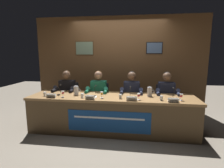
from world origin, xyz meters
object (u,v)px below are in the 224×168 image
(juice_glass_center_left, at_px, (102,94))
(chair_center_left, at_px, (100,102))
(nameplate_far_left, at_px, (51,96))
(water_cup_center_right, at_px, (120,97))
(nameplate_center_right, at_px, (132,99))
(microphone_far_left, at_px, (59,91))
(water_cup_far_left, at_px, (45,94))
(panelist_far_right, at_px, (167,95))
(panelist_far_left, at_px, (66,92))
(juice_glass_far_right, at_px, (181,96))
(conference_table, at_px, (111,108))
(water_pitcher_right_side, at_px, (150,92))
(document_stack_center_left, at_px, (91,97))
(nameplate_center_left, at_px, (90,97))
(panelist_center_right, at_px, (131,94))
(juice_glass_center_right, at_px, (139,95))
(juice_glass_far_left, at_px, (63,93))
(panelist_center_left, at_px, (98,93))
(microphone_far_right, at_px, (174,95))
(chair_far_left, at_px, (70,101))
(nameplate_far_right, at_px, (173,100))
(microphone_center_left, at_px, (95,92))
(water_cup_far_right, at_px, (161,98))
(chair_center_right, at_px, (131,103))
(water_cup_center_left, at_px, (82,96))
(chair_far_right, at_px, (165,104))
(microphone_center_right, at_px, (130,94))
(water_pitcher_left_side, at_px, (76,90))

(juice_glass_center_left, bearing_deg, chair_center_left, 104.53)
(nameplate_far_left, relative_size, water_cup_center_right, 2.28)
(nameplate_center_right, bearing_deg, microphone_far_left, 169.71)
(water_cup_far_left, distance_m, nameplate_center_right, 1.80)
(panelist_far_right, bearing_deg, juice_glass_center_left, -155.43)
(nameplate_far_left, distance_m, microphone_far_left, 0.27)
(panelist_far_left, relative_size, juice_glass_far_right, 9.81)
(conference_table, relative_size, water_pitcher_right_side, 16.31)
(water_pitcher_right_side, bearing_deg, nameplate_center_right, -130.67)
(panelist_far_right, height_order, document_stack_center_left, panelist_far_right)
(nameplate_center_left, xyz_separation_m, panelist_center_right, (0.77, 0.77, -0.08))
(juice_glass_center_right, bearing_deg, water_pitcher_right_side, 54.52)
(nameplate_far_left, height_order, document_stack_center_left, nameplate_far_left)
(juice_glass_far_left, bearing_deg, panelist_center_left, 48.34)
(nameplate_far_left, xyz_separation_m, microphone_far_right, (2.40, 0.22, 0.03))
(water_pitcher_right_side, bearing_deg, panelist_far_left, 169.96)
(chair_far_left, bearing_deg, water_cup_center_right, -31.06)
(panelist_far_right, bearing_deg, nameplate_center_right, -134.90)
(microphone_far_right, bearing_deg, water_cup_far_left, -177.73)
(microphone_far_right, bearing_deg, conference_table, -179.45)
(panelist_center_left, distance_m, nameplate_far_right, 1.74)
(panelist_far_left, bearing_deg, microphone_center_left, -29.96)
(water_cup_far_right, relative_size, microphone_far_right, 0.39)
(microphone_center_left, bearing_deg, document_stack_center_left, -110.29)
(chair_center_right, xyz_separation_m, panelist_far_right, (0.78, -0.20, 0.28))
(nameplate_far_left, xyz_separation_m, juice_glass_far_left, (0.21, 0.09, 0.05))
(water_cup_center_left, distance_m, microphone_center_left, 0.28)
(panelist_far_right, bearing_deg, water_cup_center_left, -159.32)
(juice_glass_far_left, height_order, microphone_far_right, microphone_far_right)
(water_cup_center_left, relative_size, nameplate_far_right, 0.44)
(water_cup_far_left, relative_size, panelist_far_right, 0.07)
(chair_far_left, relative_size, water_pitcher_right_side, 4.23)
(juice_glass_far_left, relative_size, water_cup_far_right, 1.46)
(water_pitcher_right_side, bearing_deg, chair_center_right, 125.10)
(water_cup_center_right, distance_m, chair_far_right, 1.33)
(nameplate_far_left, xyz_separation_m, chair_center_right, (1.58, 0.94, -0.36))
(nameplate_center_right, relative_size, juice_glass_far_right, 1.60)
(juice_glass_far_right, height_order, microphone_far_right, microphone_far_right)
(panelist_center_right, relative_size, nameplate_far_right, 6.33)
(chair_center_left, xyz_separation_m, microphone_center_right, (0.77, -0.70, 0.39))
(water_cup_far_left, relative_size, nameplate_center_left, 0.46)
(microphone_center_right, distance_m, nameplate_far_right, 0.83)
(water_cup_center_left, height_order, water_pitcher_left_side, water_pitcher_left_side)
(chair_center_right, distance_m, water_pitcher_right_side, 0.78)
(chair_far_left, bearing_deg, juice_glass_center_left, -39.43)
(panelist_center_right, distance_m, juice_glass_far_right, 1.13)
(panelist_center_right, distance_m, water_pitcher_left_side, 1.24)
(conference_table, distance_m, juice_glass_far_left, 1.03)
(microphone_center_left, bearing_deg, juice_glass_center_left, -40.03)
(nameplate_center_left, bearing_deg, microphone_center_left, 84.17)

